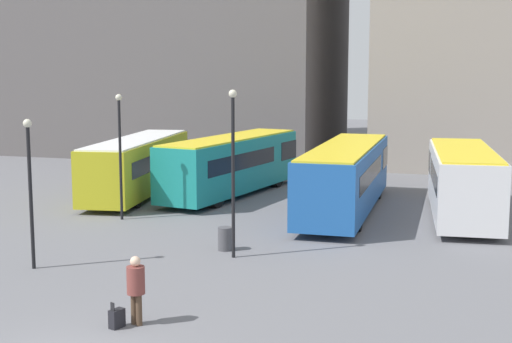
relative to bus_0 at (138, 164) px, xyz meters
name	(u,v)px	position (x,y,z in m)	size (l,w,h in m)	color
bus_0	(138,164)	(0.00, 0.00, 0.00)	(3.98, 11.37, 2.96)	gold
bus_1	(232,163)	(4.70, 1.39, 0.05)	(4.36, 11.29, 3.05)	#19847F
bus_2	(346,175)	(11.14, -1.31, 0.07)	(2.85, 12.43, 3.08)	#1E56A3
bus_3	(463,180)	(16.30, -1.16, 0.05)	(3.51, 10.13, 3.07)	silver
traveler	(136,284)	(8.54, -17.53, -0.54)	(0.59, 0.59, 1.81)	#4C3828
suitcase	(117,318)	(8.15, -17.88, -1.37)	(0.34, 0.44, 0.70)	black
lamp_post_0	(233,160)	(8.80, -10.54, 1.81)	(0.28, 0.28, 5.84)	black
lamp_post_1	(30,180)	(2.93, -13.77, 1.34)	(0.28, 0.28, 4.94)	black
lamp_post_2	(120,146)	(2.08, -5.92, 1.62)	(0.28, 0.28, 5.47)	black
trash_bin	(225,239)	(8.19, -9.68, -1.19)	(0.52, 0.52, 0.85)	#47474C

